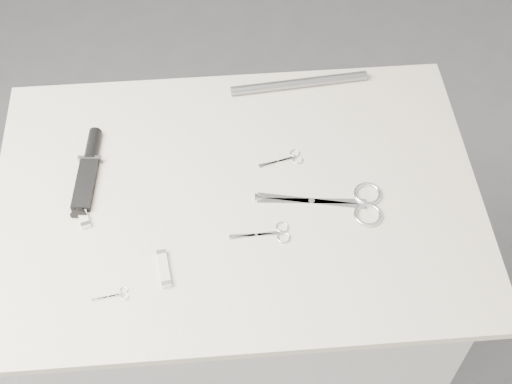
{
  "coord_description": "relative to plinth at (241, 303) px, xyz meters",
  "views": [
    {
      "loc": [
        -0.03,
        -0.87,
        2.1
      ],
      "look_at": [
        0.04,
        0.0,
        0.92
      ],
      "focal_mm": 50.0,
      "sensor_mm": 36.0,
      "label": 1
    }
  ],
  "objects": [
    {
      "name": "plinth",
      "position": [
        0.0,
        0.0,
        0.0
      ],
      "size": [
        0.9,
        0.6,
        0.9
      ],
      "primitive_type": "cube",
      "color": "silver",
      "rests_on": "ground"
    },
    {
      "name": "display_board",
      "position": [
        0.0,
        0.0,
        0.46
      ],
      "size": [
        1.0,
        0.7,
        0.02
      ],
      "primitive_type": "cube",
      "color": "beige",
      "rests_on": "plinth"
    },
    {
      "name": "pocket_knife_b",
      "position": [
        -0.31,
        -0.02,
        0.48
      ],
      "size": [
        0.04,
        0.08,
        0.01
      ],
      "rotation": [
        0.0,
        0.0,
        1.85
      ],
      "color": "beige",
      "rests_on": "display_board"
    },
    {
      "name": "sheathed_knife",
      "position": [
        -0.31,
        0.09,
        0.48
      ],
      "size": [
        0.05,
        0.21,
        0.03
      ],
      "rotation": [
        0.0,
        0.0,
        1.48
      ],
      "color": "black",
      "rests_on": "display_board"
    },
    {
      "name": "tiny_scissors",
      "position": [
        -0.24,
        -0.22,
        0.47
      ],
      "size": [
        0.07,
        0.03,
        0.0
      ],
      "rotation": [
        0.0,
        0.0,
        0.15
      ],
      "color": "white",
      "rests_on": "display_board"
    },
    {
      "name": "pocket_knife_a",
      "position": [
        -0.15,
        -0.17,
        0.47
      ],
      "size": [
        0.03,
        0.08,
        0.01
      ],
      "rotation": [
        0.0,
        0.0,
        1.71
      ],
      "color": "beige",
      "rests_on": "display_board"
    },
    {
      "name": "large_shears",
      "position": [
        0.22,
        -0.04,
        0.47
      ],
      "size": [
        0.26,
        0.11,
        0.01
      ],
      "rotation": [
        0.0,
        0.0,
        -0.16
      ],
      "color": "white",
      "rests_on": "display_board"
    },
    {
      "name": "embroidery_scissors_b",
      "position": [
        0.11,
        0.08,
        0.47
      ],
      "size": [
        0.1,
        0.05,
        0.0
      ],
      "rotation": [
        0.0,
        0.0,
        0.24
      ],
      "color": "white",
      "rests_on": "display_board"
    },
    {
      "name": "ground",
      "position": [
        0.0,
        0.0,
        -0.46
      ],
      "size": [
        4.0,
        4.0,
        0.01
      ],
      "primitive_type": "cube",
      "color": "slate",
      "rests_on": "ground"
    },
    {
      "name": "embroidery_scissors_a",
      "position": [
        0.06,
        -0.1,
        0.47
      ],
      "size": [
        0.12,
        0.05,
        0.0
      ],
      "rotation": [
        0.0,
        0.0,
        0.02
      ],
      "color": "white",
      "rests_on": "display_board"
    },
    {
      "name": "metal_rail",
      "position": [
        0.16,
        0.3,
        0.48
      ],
      "size": [
        0.32,
        0.05,
        0.02
      ],
      "primitive_type": "cylinder",
      "rotation": [
        0.0,
        1.57,
        0.09
      ],
      "color": "gray",
      "rests_on": "display_board"
    }
  ]
}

